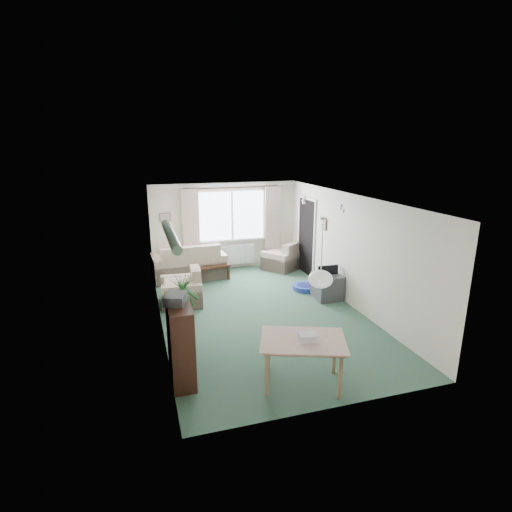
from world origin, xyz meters
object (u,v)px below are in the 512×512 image
object	(u,v)px
tv_cube	(327,286)
pet_bed	(305,287)
sofa	(189,260)
dining_table	(302,362)
armchair_corner	(281,256)
bookshelf	(180,341)
coffee_table	(211,272)
houseplant	(184,310)
armchair_left	(181,286)

from	to	relation	value
tv_cube	pet_bed	distance (m)	0.74
sofa	dining_table	xyz separation A→B (m)	(0.92, -5.35, -0.12)
armchair_corner	bookshelf	xyz separation A→B (m)	(-3.32, -4.65, 0.22)
bookshelf	dining_table	bearing A→B (deg)	-21.61
sofa	armchair_corner	bearing A→B (deg)	175.53
sofa	armchair_corner	size ratio (longest dim) A/B	2.14
coffee_table	pet_bed	world-z (taller)	coffee_table
bookshelf	dining_table	size ratio (longest dim) A/B	1.09
coffee_table	tv_cube	world-z (taller)	tv_cube
houseplant	tv_cube	world-z (taller)	houseplant
sofa	dining_table	world-z (taller)	sofa
coffee_table	sofa	bearing A→B (deg)	144.50
bookshelf	houseplant	distance (m)	1.06
armchair_left	tv_cube	size ratio (longest dim) A/B	1.43
armchair_left	dining_table	distance (m)	3.83
pet_bed	armchair_left	bearing A→B (deg)	-179.78
bookshelf	dining_table	distance (m)	1.81
armchair_left	coffee_table	world-z (taller)	armchair_left
sofa	bookshelf	world-z (taller)	bookshelf
armchair_corner	pet_bed	bearing A→B (deg)	53.41
houseplant	pet_bed	size ratio (longest dim) A/B	2.19
pet_bed	coffee_table	bearing A→B (deg)	145.73
armchair_left	bookshelf	xyz separation A→B (m)	(-0.34, -2.91, 0.20)
sofa	armchair_corner	distance (m)	2.58
armchair_corner	houseplant	world-z (taller)	houseplant
sofa	armchair_corner	xyz separation A→B (m)	(2.58, -0.02, -0.07)
armchair_left	bookshelf	bearing A→B (deg)	-3.21
houseplant	tv_cube	size ratio (longest dim) A/B	2.06
pet_bed	dining_table	bearing A→B (deg)	-114.25
armchair_left	tv_cube	xyz separation A→B (m)	(3.20, -0.64, -0.12)
coffee_table	armchair_corner	bearing A→B (deg)	9.53
coffee_table	dining_table	size ratio (longest dim) A/B	0.82
pet_bed	sofa	bearing A→B (deg)	145.48
armchair_corner	pet_bed	size ratio (longest dim) A/B	1.48
sofa	armchair_left	distance (m)	1.81
armchair_left	tv_cube	distance (m)	3.27
armchair_corner	houseplant	size ratio (longest dim) A/B	0.67
dining_table	pet_bed	bearing A→B (deg)	65.75
sofa	coffee_table	world-z (taller)	sofa
armchair_left	dining_table	xyz separation A→B (m)	(1.32, -3.59, -0.06)
armchair_corner	bookshelf	distance (m)	5.71
sofa	tv_cube	xyz separation A→B (m)	(2.80, -2.40, -0.18)
dining_table	tv_cube	world-z (taller)	dining_table
bookshelf	pet_bed	distance (m)	4.43
coffee_table	houseplant	distance (m)	3.46
sofa	coffee_table	distance (m)	0.69
sofa	armchair_left	bearing A→B (deg)	73.28
armchair_left	houseplant	xyz separation A→B (m)	(-0.15, -1.87, 0.24)
houseplant	pet_bed	distance (m)	3.67
armchair_left	dining_table	size ratio (longest dim) A/B	0.81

